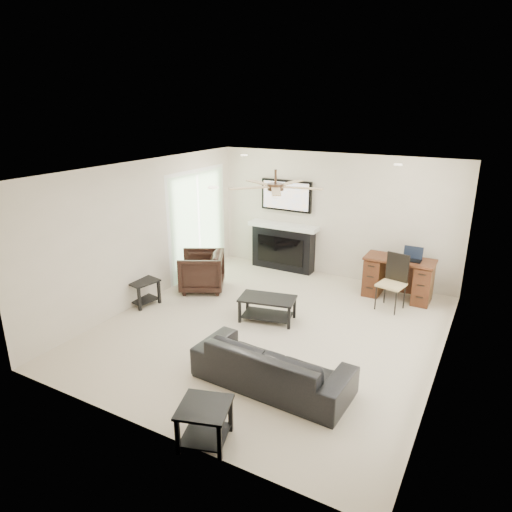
# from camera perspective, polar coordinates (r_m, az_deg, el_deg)

# --- Properties ---
(room_shell) EXTENTS (5.50, 5.54, 2.52)m
(room_shell) POSITION_cam_1_polar(r_m,az_deg,el_deg) (6.72, 3.72, 3.71)
(room_shell) COLOR beige
(room_shell) RESTS_ON ground
(sofa) EXTENTS (2.04, 0.88, 0.59)m
(sofa) POSITION_cam_1_polar(r_m,az_deg,el_deg) (5.87, 2.02, -13.46)
(sofa) COLOR black
(sofa) RESTS_ON ground
(armchair) EXTENTS (1.10, 1.09, 0.74)m
(armchair) POSITION_cam_1_polar(r_m,az_deg,el_deg) (8.72, -6.82, -1.91)
(armchair) COLOR black
(armchair) RESTS_ON ground
(coffee_table) EXTENTS (0.99, 0.68, 0.40)m
(coffee_table) POSITION_cam_1_polar(r_m,az_deg,el_deg) (7.53, 1.43, -6.63)
(coffee_table) COLOR black
(coffee_table) RESTS_ON ground
(end_table_near) EXTENTS (0.65, 0.65, 0.45)m
(end_table_near) POSITION_cam_1_polar(r_m,az_deg,el_deg) (5.10, -6.40, -20.15)
(end_table_near) COLOR black
(end_table_near) RESTS_ON ground
(end_table_left) EXTENTS (0.59, 0.59, 0.45)m
(end_table_left) POSITION_cam_1_polar(r_m,az_deg,el_deg) (8.36, -14.06, -4.38)
(end_table_left) COLOR black
(end_table_left) RESTS_ON ground
(fireplace_unit) EXTENTS (1.52, 0.34, 1.91)m
(fireplace_unit) POSITION_cam_1_polar(r_m,az_deg,el_deg) (9.60, 3.42, 3.77)
(fireplace_unit) COLOR black
(fireplace_unit) RESTS_ON ground
(desk) EXTENTS (1.22, 0.56, 0.76)m
(desk) POSITION_cam_1_polar(r_m,az_deg,el_deg) (8.69, 17.34, -2.69)
(desk) COLOR #3A140E
(desk) RESTS_ON ground
(desk_chair) EXTENTS (0.50, 0.51, 0.97)m
(desk_chair) POSITION_cam_1_polar(r_m,az_deg,el_deg) (8.14, 16.58, -3.25)
(desk_chair) COLOR black
(desk_chair) RESTS_ON ground
(laptop) EXTENTS (0.33, 0.24, 0.23)m
(laptop) POSITION_cam_1_polar(r_m,az_deg,el_deg) (8.47, 18.94, 0.17)
(laptop) COLOR black
(laptop) RESTS_ON desk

